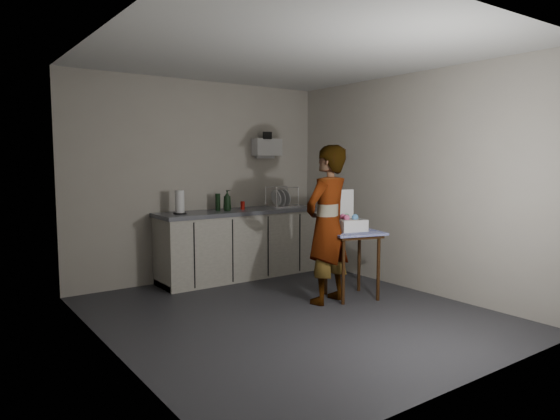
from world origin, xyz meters
TOP-DOWN VIEW (x-y plane):
  - ground at (0.00, 0.00)m, footprint 4.00×4.00m
  - wall_back at (0.00, 1.99)m, footprint 3.60×0.02m
  - wall_right at (1.79, 0.00)m, footprint 0.02×4.00m
  - wall_left at (-1.79, 0.00)m, footprint 0.02×4.00m
  - ceiling at (0.00, 0.00)m, footprint 3.60×4.00m
  - kitchen_counter at (0.40, 1.70)m, footprint 2.24×0.62m
  - wall_shelf at (1.00, 1.92)m, footprint 0.42×0.18m
  - side_table at (0.94, 0.10)m, footprint 0.73×0.73m
  - standing_man at (0.58, 0.12)m, footprint 0.71×0.55m
  - soap_bottle at (0.21, 1.68)m, footprint 0.13×0.13m
  - soda_can at (0.46, 1.71)m, footprint 0.06×0.06m
  - dark_bottle at (0.13, 1.78)m, footprint 0.06×0.06m
  - paper_towel at (-0.45, 1.70)m, footprint 0.16×0.16m
  - dish_rack at (1.09, 1.69)m, footprint 0.41×0.31m
  - bakery_box at (0.92, 0.16)m, footprint 0.39×0.40m

SIDE VIEW (x-z plane):
  - ground at x=0.00m, z-range 0.00..0.00m
  - kitchen_counter at x=0.40m, z-range -0.03..0.88m
  - side_table at x=0.94m, z-range 0.29..1.06m
  - standing_man at x=0.58m, z-range 0.00..1.73m
  - bakery_box at x=0.92m, z-range 0.64..1.10m
  - soda_can at x=0.46m, z-range 0.91..1.02m
  - dish_rack at x=1.09m, z-range 0.83..1.12m
  - dark_bottle at x=0.13m, z-range 0.91..1.13m
  - soap_bottle at x=0.21m, z-range 0.91..1.18m
  - paper_towel at x=-0.45m, z-range 0.90..1.19m
  - wall_back at x=0.00m, z-range 0.00..2.60m
  - wall_right at x=1.79m, z-range 0.00..2.60m
  - wall_left at x=-1.79m, z-range 0.00..2.60m
  - wall_shelf at x=1.00m, z-range 1.56..1.93m
  - ceiling at x=0.00m, z-range 2.59..2.60m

